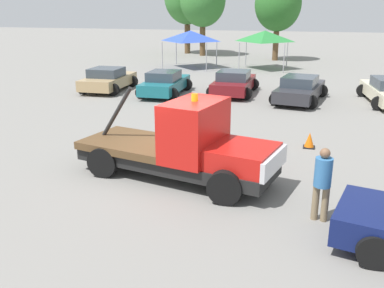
{
  "coord_description": "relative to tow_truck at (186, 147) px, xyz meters",
  "views": [
    {
      "loc": [
        3.6,
        -10.9,
        4.69
      ],
      "look_at": [
        0.5,
        0.0,
        1.05
      ],
      "focal_mm": 40.0,
      "sensor_mm": 36.0,
      "label": 1
    }
  ],
  "objects": [
    {
      "name": "tow_truck",
      "position": [
        0.0,
        0.0,
        0.0
      ],
      "size": [
        6.08,
        3.11,
        2.51
      ],
      "rotation": [
        0.0,
        0.0,
        -0.22
      ],
      "color": "black",
      "rests_on": "ground"
    },
    {
      "name": "canopy_tent_green",
      "position": [
        -0.64,
        23.56,
        1.57
      ],
      "size": [
        3.43,
        3.43,
        2.96
      ],
      "color": "#9E9EA3",
      "rests_on": "ground"
    },
    {
      "name": "parked_car_maroon",
      "position": [
        -1.01,
        12.72,
        -0.32
      ],
      "size": [
        2.48,
        4.47,
        1.34
      ],
      "rotation": [
        0.0,
        0.0,
        1.58
      ],
      "color": "maroon",
      "rests_on": "ground"
    },
    {
      "name": "ground_plane",
      "position": [
        -0.35,
        0.08,
        -0.97
      ],
      "size": [
        160.0,
        160.0,
        0.0
      ],
      "primitive_type": "plane",
      "color": "gray"
    },
    {
      "name": "tree_center",
      "position": [
        -0.3,
        29.64,
        3.96
      ],
      "size": [
        4.11,
        4.11,
        7.34
      ],
      "color": "brown",
      "rests_on": "ground"
    },
    {
      "name": "canopy_tent_blue",
      "position": [
        -6.43,
        22.76,
        1.53
      ],
      "size": [
        3.61,
        3.61,
        2.91
      ],
      "color": "#9E9EA3",
      "rests_on": "ground"
    },
    {
      "name": "person_near_truck",
      "position": [
        3.64,
        -1.49,
        0.04
      ],
      "size": [
        0.39,
        0.39,
        1.74
      ],
      "rotation": [
        0.0,
        0.0,
        4.57
      ],
      "color": "#847051",
      "rests_on": "ground"
    },
    {
      "name": "parked_car_charcoal",
      "position": [
        2.63,
        11.74,
        -0.32
      ],
      "size": [
        2.88,
        4.91,
        1.34
      ],
      "rotation": [
        0.0,
        0.0,
        1.41
      ],
      "color": "#2D2D33",
      "rests_on": "ground"
    },
    {
      "name": "tree_right",
      "position": [
        -7.73,
        31.67,
        4.37
      ],
      "size": [
        4.45,
        4.45,
        7.95
      ],
      "color": "brown",
      "rests_on": "ground"
    },
    {
      "name": "traffic_cone",
      "position": [
        3.3,
        3.95,
        -0.71
      ],
      "size": [
        0.4,
        0.4,
        0.55
      ],
      "color": "black",
      "rests_on": "ground"
    },
    {
      "name": "parked_car_teal",
      "position": [
        -4.68,
        11.52,
        -0.32
      ],
      "size": [
        2.46,
        4.48,
        1.34
      ],
      "rotation": [
        0.0,
        0.0,
        1.6
      ],
      "color": "#196670",
      "rests_on": "ground"
    },
    {
      "name": "parked_car_tan",
      "position": [
        -8.31,
        11.83,
        -0.32
      ],
      "size": [
        2.63,
        4.31,
        1.34
      ],
      "rotation": [
        0.0,
        0.0,
        1.61
      ],
      "color": "tan",
      "rests_on": "ground"
    }
  ]
}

